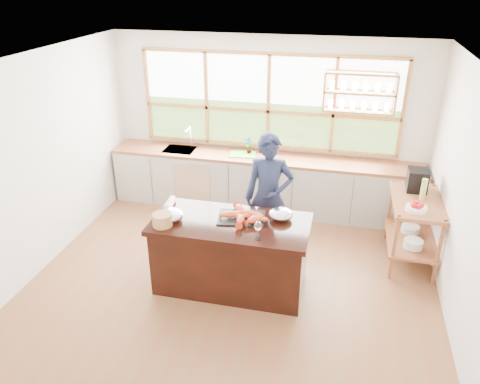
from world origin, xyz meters
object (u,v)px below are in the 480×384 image
(island, at_px, (231,254))
(wicker_basket, at_px, (162,220))
(cook, at_px, (269,197))
(espresso_machine, at_px, (417,180))

(island, relative_size, wicker_basket, 8.03)
(island, distance_m, wicker_basket, 0.94)
(island, bearing_deg, cook, 69.06)
(cook, bearing_deg, island, -118.67)
(wicker_basket, bearing_deg, espresso_machine, 29.40)
(island, distance_m, espresso_machine, 2.66)
(espresso_machine, bearing_deg, cook, -162.70)
(island, height_order, espresso_machine, espresso_machine)
(cook, relative_size, wicker_basket, 7.53)
(cook, xyz_separation_m, espresso_machine, (1.88, 0.58, 0.18))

